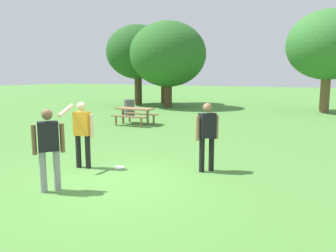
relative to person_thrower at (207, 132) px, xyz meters
The scene contains 11 objects.
ground_plane 2.55m from the person_thrower, 132.65° to the right, with size 120.00×120.00×0.00m, color #4C8438.
person_thrower is the anchor object (origin of this frame).
person_catcher 3.53m from the person_thrower, 128.91° to the right, with size 0.42×0.49×1.64m.
person_bystander 3.04m from the person_thrower, 157.65° to the right, with size 0.60×0.76×1.64m.
frisbee 2.34m from the person_thrower, 159.36° to the right, with size 0.25×0.25×0.03m, color white.
picnic_table_near 7.94m from the person_thrower, 135.82° to the left, with size 1.76×1.49×0.77m.
trash_can_beside_table 10.83m from the person_thrower, 134.15° to the left, with size 0.59×0.59×0.96m.
tree_tall_left 18.54m from the person_thrower, 127.98° to the left, with size 4.75×4.75×6.00m.
tree_broad_center 19.35m from the person_thrower, 121.59° to the left, with size 3.32×3.32×6.06m.
tree_far_right 16.16m from the person_thrower, 121.22° to the left, with size 5.30×5.30×5.95m.
tree_slender_mid 15.49m from the person_thrower, 83.43° to the left, with size 4.84×4.84×6.10m.
Camera 1 is at (4.42, -5.53, 2.29)m, focal length 35.70 mm.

